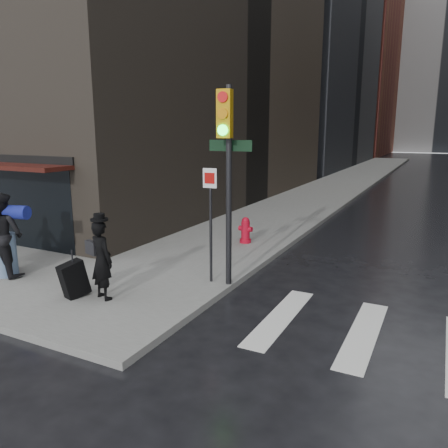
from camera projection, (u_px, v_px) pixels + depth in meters
The scene contains 7 objects.
ground at pixel (110, 304), 9.36m from camera, with size 140.00×140.00×0.00m, color black.
sidewalk_left at pixel (353, 178), 32.88m from camera, with size 4.00×50.00×0.15m, color slate.
bldg_left_far at pixel (316, 67), 66.40m from camera, with size 22.00×20.00×26.00m, color brown.
man_overcoat at pixel (96, 263), 9.12m from camera, with size 1.18×0.86×1.86m.
man_jeans at pixel (3, 234), 10.52m from camera, with size 1.48×0.83×2.06m.
traffic_light at pixel (226, 160), 9.46m from camera, with size 1.11×0.53×4.44m.
fire_hydrant at pixel (245, 231), 13.76m from camera, with size 0.46×0.36×0.82m.
Camera 1 is at (6.15, -6.73, 3.65)m, focal length 35.00 mm.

